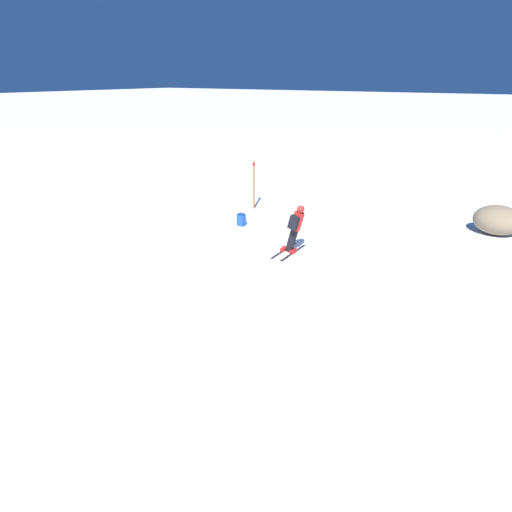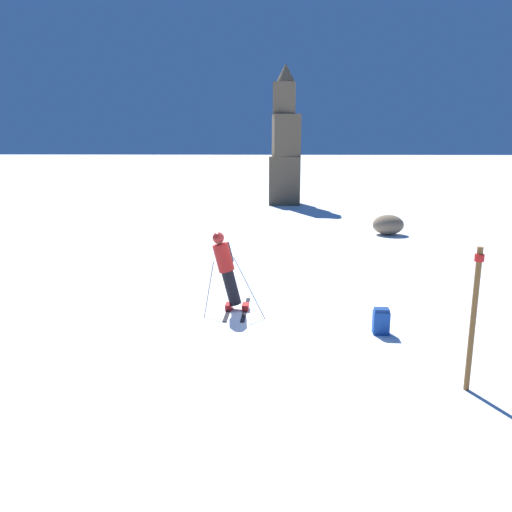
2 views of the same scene
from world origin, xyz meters
name	(u,v)px [view 1 (image 1 of 2)]	position (x,y,z in m)	size (l,w,h in m)	color
ground_plane	(259,245)	(0.00, 0.00, 0.00)	(300.00, 300.00, 0.00)	white
skier	(295,227)	(-1.42, 0.03, 0.95)	(1.29, 1.63, 1.74)	black
spare_backpack	(241,220)	(1.64, -1.28, 0.24)	(0.31, 0.23, 0.50)	#194293
exposed_boulder_1	(498,220)	(-6.93, -5.72, 0.55)	(1.68, 1.43, 1.09)	#7A664C
trail_marker	(254,183)	(2.45, -3.45, 1.17)	(0.13, 0.13, 2.13)	brown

